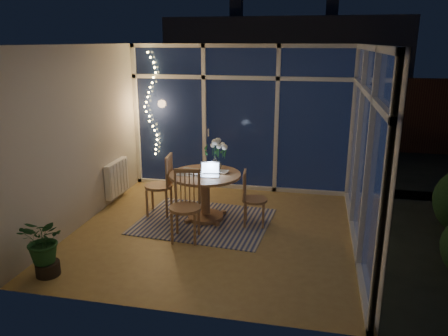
{
  "coord_description": "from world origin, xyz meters",
  "views": [
    {
      "loc": [
        1.32,
        -5.64,
        2.65
      ],
      "look_at": [
        0.07,
        0.25,
        0.88
      ],
      "focal_mm": 35.0,
      "sensor_mm": 36.0,
      "label": 1
    }
  ],
  "objects_px": {
    "potted_plant": "(45,245)",
    "chair_right": "(255,198)",
    "chair_left": "(159,184)",
    "chair_front": "(185,206)",
    "dining_table": "(205,197)",
    "laptop": "(210,169)",
    "flower_vase": "(215,164)"
  },
  "relations": [
    {
      "from": "dining_table",
      "to": "laptop",
      "type": "distance_m",
      "value": 0.49
    },
    {
      "from": "chair_front",
      "to": "potted_plant",
      "type": "bearing_deg",
      "value": -142.01
    },
    {
      "from": "dining_table",
      "to": "chair_front",
      "type": "xyz_separation_m",
      "value": [
        -0.09,
        -0.76,
        0.13
      ]
    },
    {
      "from": "chair_left",
      "to": "chair_front",
      "type": "distance_m",
      "value": 1.06
    },
    {
      "from": "chair_left",
      "to": "flower_vase",
      "type": "distance_m",
      "value": 0.95
    },
    {
      "from": "chair_left",
      "to": "laptop",
      "type": "distance_m",
      "value": 0.94
    },
    {
      "from": "dining_table",
      "to": "potted_plant",
      "type": "height_order",
      "value": "potted_plant"
    },
    {
      "from": "chair_left",
      "to": "laptop",
      "type": "height_order",
      "value": "chair_left"
    },
    {
      "from": "laptop",
      "to": "flower_vase",
      "type": "relative_size",
      "value": 1.36
    },
    {
      "from": "laptop",
      "to": "potted_plant",
      "type": "height_order",
      "value": "laptop"
    },
    {
      "from": "chair_left",
      "to": "flower_vase",
      "type": "bearing_deg",
      "value": 94.46
    },
    {
      "from": "chair_right",
      "to": "flower_vase",
      "type": "relative_size",
      "value": 4.02
    },
    {
      "from": "chair_front",
      "to": "flower_vase",
      "type": "distance_m",
      "value": 1.05
    },
    {
      "from": "dining_table",
      "to": "chair_right",
      "type": "relative_size",
      "value": 1.27
    },
    {
      "from": "chair_right",
      "to": "potted_plant",
      "type": "xyz_separation_m",
      "value": [
        -2.16,
        -1.94,
        -0.04
      ]
    },
    {
      "from": "potted_plant",
      "to": "chair_right",
      "type": "bearing_deg",
      "value": 41.88
    },
    {
      "from": "chair_front",
      "to": "flower_vase",
      "type": "xyz_separation_m",
      "value": [
        0.19,
        0.97,
        0.34
      ]
    },
    {
      "from": "chair_front",
      "to": "dining_table",
      "type": "bearing_deg",
      "value": 78.12
    },
    {
      "from": "dining_table",
      "to": "flower_vase",
      "type": "distance_m",
      "value": 0.53
    },
    {
      "from": "chair_front",
      "to": "laptop",
      "type": "relative_size",
      "value": 3.45
    },
    {
      "from": "chair_right",
      "to": "chair_front",
      "type": "xyz_separation_m",
      "value": [
        -0.85,
        -0.7,
        0.07
      ]
    },
    {
      "from": "dining_table",
      "to": "chair_right",
      "type": "bearing_deg",
      "value": -4.93
    },
    {
      "from": "chair_left",
      "to": "laptop",
      "type": "xyz_separation_m",
      "value": [
        0.86,
        -0.16,
        0.34
      ]
    },
    {
      "from": "chair_right",
      "to": "flower_vase",
      "type": "distance_m",
      "value": 0.82
    },
    {
      "from": "laptop",
      "to": "flower_vase",
      "type": "height_order",
      "value": "flower_vase"
    },
    {
      "from": "potted_plant",
      "to": "dining_table",
      "type": "bearing_deg",
      "value": 55.11
    },
    {
      "from": "flower_vase",
      "to": "potted_plant",
      "type": "relative_size",
      "value": 0.28
    },
    {
      "from": "dining_table",
      "to": "flower_vase",
      "type": "relative_size",
      "value": 5.11
    },
    {
      "from": "dining_table",
      "to": "laptop",
      "type": "bearing_deg",
      "value": -46.67
    },
    {
      "from": "chair_left",
      "to": "chair_front",
      "type": "xyz_separation_m",
      "value": [
        0.68,
        -0.82,
        0.0
      ]
    },
    {
      "from": "chair_front",
      "to": "laptop",
      "type": "xyz_separation_m",
      "value": [
        0.18,
        0.66,
        0.34
      ]
    },
    {
      "from": "dining_table",
      "to": "laptop",
      "type": "xyz_separation_m",
      "value": [
        0.1,
        -0.1,
        0.47
      ]
    }
  ]
}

